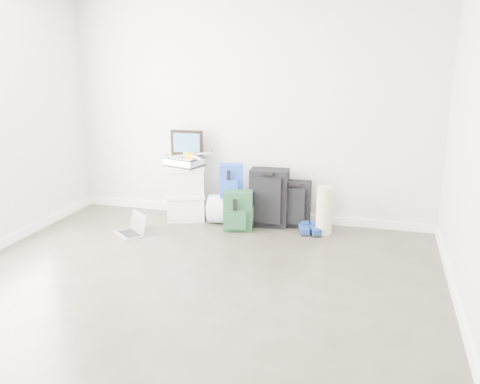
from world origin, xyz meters
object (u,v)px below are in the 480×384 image
(large_suitcase, at_px, (269,198))
(duffel_bag, at_px, (232,210))
(boxes_stack, at_px, (185,193))
(carry_on, at_px, (295,204))
(briefcase, at_px, (184,161))
(laptop, at_px, (133,229))

(large_suitcase, bearing_deg, duffel_bag, -178.10)
(boxes_stack, distance_m, large_suitcase, 1.05)
(carry_on, bearing_deg, duffel_bag, -173.36)
(briefcase, bearing_deg, laptop, -102.34)
(briefcase, relative_size, large_suitcase, 0.60)
(duffel_bag, height_order, carry_on, carry_on)
(large_suitcase, bearing_deg, laptop, -156.86)
(large_suitcase, xyz_separation_m, laptop, (-1.43, -0.71, -0.29))
(briefcase, relative_size, duffel_bag, 0.73)
(carry_on, distance_m, laptop, 1.91)
(briefcase, distance_m, large_suitcase, 1.12)
(briefcase, bearing_deg, boxes_stack, 120.41)
(boxes_stack, distance_m, carry_on, 1.36)
(briefcase, height_order, duffel_bag, briefcase)
(boxes_stack, xyz_separation_m, duffel_bag, (0.61, -0.02, -0.16))
(duffel_bag, bearing_deg, large_suitcase, 0.76)
(duffel_bag, distance_m, large_suitcase, 0.48)
(briefcase, height_order, laptop, briefcase)
(large_suitcase, relative_size, carry_on, 1.25)
(large_suitcase, distance_m, laptop, 1.62)
(large_suitcase, bearing_deg, boxes_stack, 177.99)
(laptop, bearing_deg, carry_on, 61.59)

